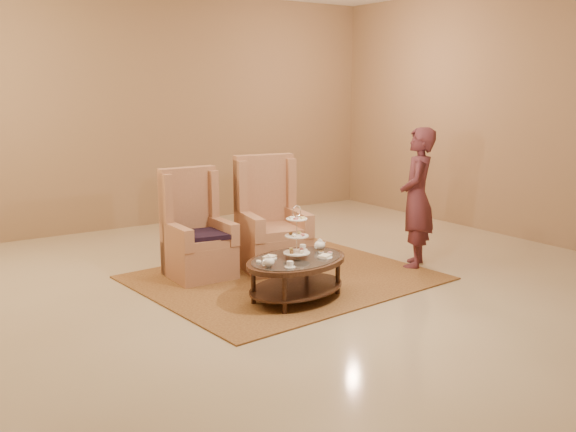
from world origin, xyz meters
TOP-DOWN VIEW (x-y plane):
  - ground at (0.00, 0.00)m, footprint 8.00×8.00m
  - ceiling at (0.00, 0.00)m, footprint 8.00×8.00m
  - wall_back at (0.00, 4.00)m, footprint 8.00×0.04m
  - wall_right at (4.00, 0.00)m, footprint 0.04×8.00m
  - rug at (0.18, 0.46)m, footprint 3.22×2.76m
  - tea_table at (-0.13, -0.21)m, footprint 1.31×1.04m
  - armchair_left at (-0.59, 1.09)m, footprint 0.66×0.68m
  - armchair_right at (0.28, 0.91)m, footprint 0.83×0.85m
  - person at (1.74, 0.02)m, footprint 0.71×0.69m

SIDE VIEW (x-z plane):
  - ground at x=0.00m, z-range 0.00..0.00m
  - ceiling at x=0.00m, z-range -0.01..0.01m
  - rug at x=0.18m, z-range 0.00..0.02m
  - tea_table at x=-0.13m, z-range -0.13..0.83m
  - armchair_left at x=-0.59m, z-range -0.20..1.02m
  - armchair_right at x=0.28m, z-range -0.22..1.10m
  - person at x=1.74m, z-range 0.00..1.64m
  - wall_back at x=0.00m, z-range 0.00..3.50m
  - wall_right at x=4.00m, z-range 0.00..3.50m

